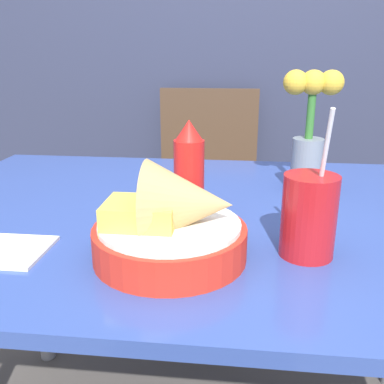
# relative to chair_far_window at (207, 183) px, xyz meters

# --- Properties ---
(dining_table) EXTENTS (1.29, 0.87, 0.73)m
(dining_table) POSITION_rel_chair_far_window_xyz_m (0.06, -0.83, 0.11)
(dining_table) COLOR #334C9E
(dining_table) RESTS_ON ground_plane
(chair_far_window) EXTENTS (0.40, 0.40, 0.90)m
(chair_far_window) POSITION_rel_chair_far_window_xyz_m (0.00, 0.00, 0.00)
(chair_far_window) COLOR #473323
(chair_far_window) RESTS_ON ground_plane
(food_basket) EXTENTS (0.24, 0.24, 0.16)m
(food_basket) POSITION_rel_chair_far_window_xyz_m (0.03, -1.06, 0.25)
(food_basket) COLOR red
(food_basket) RESTS_ON dining_table
(ketchup_bottle) EXTENTS (0.06, 0.06, 0.19)m
(ketchup_bottle) POSITION_rel_chair_far_window_xyz_m (0.03, -0.86, 0.29)
(ketchup_bottle) COLOR red
(ketchup_bottle) RESTS_ON dining_table
(drink_cup) EXTENTS (0.09, 0.09, 0.24)m
(drink_cup) POSITION_rel_chair_far_window_xyz_m (0.24, -1.02, 0.26)
(drink_cup) COLOR red
(drink_cup) RESTS_ON dining_table
(flower_vase) EXTENTS (0.13, 0.07, 0.28)m
(flower_vase) POSITION_rel_chair_far_window_xyz_m (0.28, -0.68, 0.34)
(flower_vase) COLOR gray
(flower_vase) RESTS_ON dining_table
(napkin) EXTENTS (0.15, 0.12, 0.01)m
(napkin) POSITION_rel_chair_far_window_xyz_m (-0.26, -1.07, 0.20)
(napkin) COLOR white
(napkin) RESTS_ON dining_table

